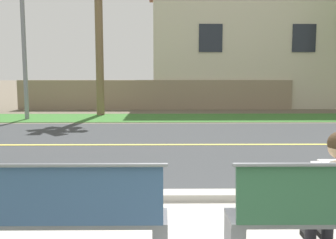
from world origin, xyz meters
name	(u,v)px	position (x,y,z in m)	size (l,w,h in m)	color
ground_plane	(175,135)	(0.00, 8.00, 0.00)	(140.00, 140.00, 0.00)	#665B4C
curb_edge	(186,196)	(0.00, 2.35, 0.06)	(44.00, 0.30, 0.11)	#ADA89E
street_asphalt	(177,145)	(0.00, 6.50, 0.00)	(52.00, 8.00, 0.01)	#383A3D
road_centre_line	(177,145)	(0.00, 6.50, 0.01)	(48.00, 0.14, 0.01)	#E0CC4C
far_verge_grass	(172,118)	(0.00, 12.19, 0.01)	(48.00, 2.80, 0.02)	#38702D
bench_left	(60,217)	(-1.29, 0.47, 0.46)	(2.00, 0.48, 1.01)	slate
bench_right	(336,216)	(1.29, 0.47, 0.46)	(2.00, 0.48, 1.01)	slate
seated_person_white	(333,189)	(1.32, 0.64, 0.68)	(0.52, 0.68, 1.25)	black
streetlamp	(24,3)	(-5.51, 11.97, 4.32)	(0.24, 2.10, 7.61)	gray
garden_wall	(155,95)	(-0.73, 15.65, 0.70)	(13.00, 0.36, 1.40)	gray
house_across_street	(244,42)	(4.09, 18.85, 3.40)	(10.57, 6.91, 6.72)	beige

